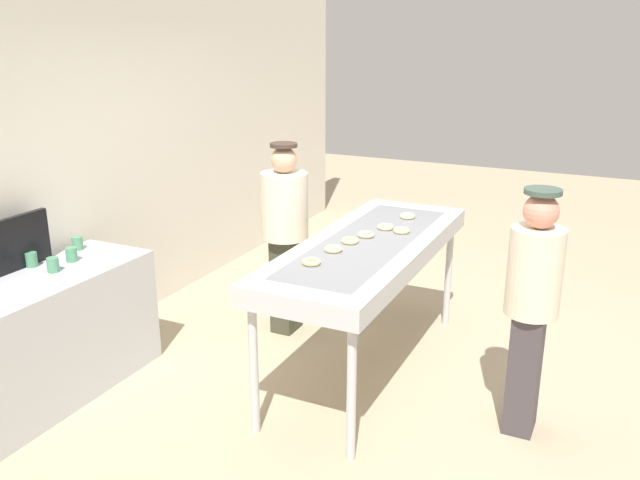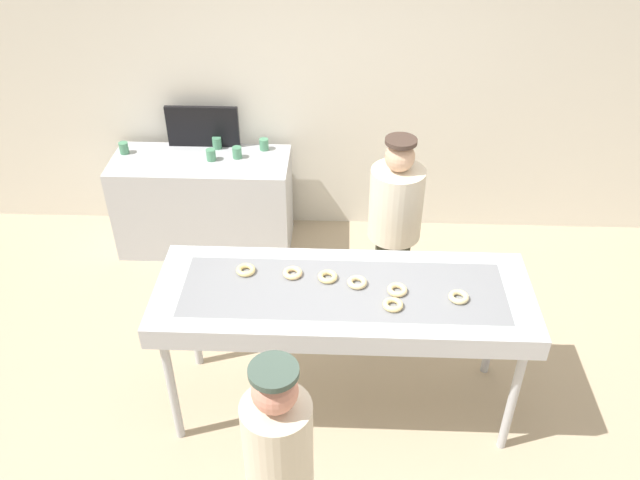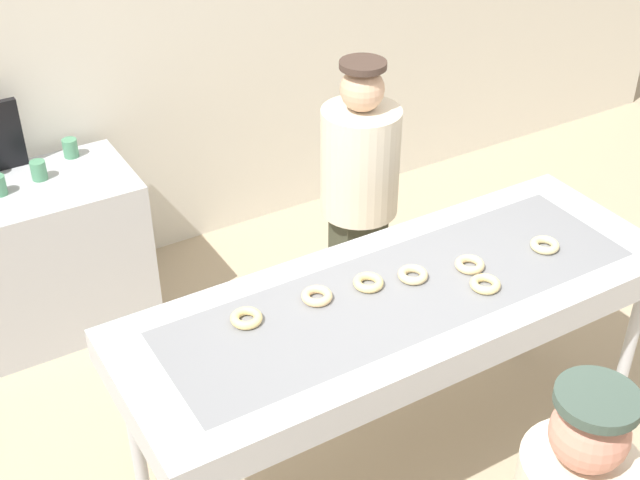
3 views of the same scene
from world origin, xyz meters
The scene contains 19 objects.
ground_plane centered at (0.00, 0.00, 0.00)m, with size 16.00×16.00×0.00m, color tan.
back_wall centered at (0.00, 2.27, 1.59)m, with size 8.00×0.12×3.18m, color silver.
fryer_conveyor centered at (0.00, 0.00, 0.93)m, with size 2.28×0.81×1.01m.
plain_donut_0 centered at (0.32, -0.01, 1.02)m, with size 0.12×0.12×0.03m, color #EFCE8E.
plain_donut_1 centered at (0.08, 0.05, 1.02)m, with size 0.12×0.12×0.03m, color beige.
plain_donut_2 centered at (-0.61, 0.14, 1.02)m, with size 0.12×0.12×0.03m, color #F0D283.
plain_donut_3 centered at (0.29, -0.15, 1.02)m, with size 0.12×0.12×0.03m, color #F1D488.
plain_donut_4 centered at (-0.10, 0.10, 1.02)m, with size 0.12×0.12×0.03m, color #EFD184.
plain_donut_5 centered at (-0.31, 0.13, 1.02)m, with size 0.12×0.12×0.03m, color #F6CD8C.
plain_donut_6 centered at (0.68, -0.06, 1.02)m, with size 0.12×0.12×0.03m, color beige.
worker_baker centered at (0.36, 0.86, 0.91)m, with size 0.38×0.38×1.58m.
customer_waiting centered at (-0.28, -1.17, 0.87)m, with size 0.32×0.32×1.56m.
prep_counter centered at (-1.24, 1.82, 0.43)m, with size 1.51×0.62×0.86m, color #B7BABF.
paper_cup_0 centered at (-0.92, 1.87, 0.91)m, with size 0.08×0.08×0.10m, color #4C8C66.
paper_cup_1 centered at (-1.12, 2.04, 0.91)m, with size 0.08×0.08×0.10m, color #4C8C66.
paper_cup_2 centered at (-0.71, 2.03, 0.91)m, with size 0.08×0.08×0.10m, color #4C8C66.
paper_cup_3 centered at (-1.13, 1.82, 0.91)m, with size 0.08×0.08×0.10m, color #4C8C66.
paper_cup_4 centered at (-1.90, 1.92, 0.91)m, with size 0.08×0.08×0.10m, color #4C8C66.
menu_display centered at (-1.24, 2.08, 1.04)m, with size 0.63×0.04×0.37m, color black.
Camera 2 is at (-0.02, -2.99, 3.53)m, focal length 36.52 mm.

